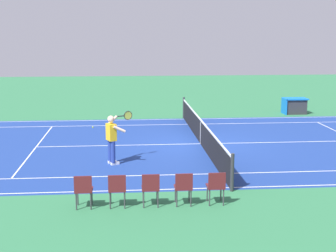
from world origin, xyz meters
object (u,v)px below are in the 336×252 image
at_px(tennis_player_near, 112,137).
at_px(equipment_cart_tarped, 294,106).
at_px(spectator_chair_2, 151,187).
at_px(spectator_chair_1, 183,186).
at_px(tennis_ball, 93,127).
at_px(spectator_chair_0, 216,185).
at_px(tennis_net, 201,132).
at_px(spectator_chair_4, 84,189).
at_px(spectator_chair_3, 117,188).

distance_m(tennis_player_near, equipment_cart_tarped, 13.31).
bearing_deg(spectator_chair_2, tennis_player_near, -75.41).
bearing_deg(equipment_cart_tarped, spectator_chair_1, 60.60).
height_order(tennis_ball, spectator_chair_0, spectator_chair_0).
xyz_separation_m(tennis_net, equipment_cart_tarped, (-6.10, -6.64, -0.05)).
relative_size(spectator_chair_2, spectator_chair_4, 1.00).
relative_size(tennis_player_near, spectator_chair_1, 1.93).
xyz_separation_m(spectator_chair_2, spectator_chair_3, (0.84, 0.00, 0.00)).
distance_m(tennis_ball, spectator_chair_4, 10.44).
height_order(tennis_player_near, spectator_chair_3, tennis_player_near).
distance_m(tennis_net, spectator_chair_0, 6.84).
height_order(spectator_chair_1, spectator_chair_3, same).
bearing_deg(spectator_chair_3, tennis_player_near, -86.70).
distance_m(tennis_player_near, spectator_chair_0, 4.98).
bearing_deg(spectator_chair_4, tennis_player_near, -98.26).
xyz_separation_m(spectator_chair_0, spectator_chair_2, (1.67, 0.00, 0.00)).
bearing_deg(equipment_cart_tarped, spectator_chair_4, 53.12).
height_order(spectator_chair_1, spectator_chair_4, same).
height_order(tennis_net, tennis_player_near, tennis_player_near).
bearing_deg(spectator_chair_1, spectator_chair_4, 0.00).
xyz_separation_m(spectator_chair_2, spectator_chair_4, (1.67, 0.00, 0.00)).
height_order(spectator_chair_0, spectator_chair_4, same).
distance_m(spectator_chair_2, spectator_chair_4, 1.67).
xyz_separation_m(tennis_net, tennis_ball, (4.48, -3.60, -0.46)).
height_order(spectator_chair_1, equipment_cart_tarped, spectator_chair_1).
bearing_deg(tennis_player_near, spectator_chair_2, 104.59).
bearing_deg(spectator_chair_0, spectator_chair_4, 0.00).
relative_size(spectator_chair_3, equipment_cart_tarped, 0.70).
height_order(tennis_net, spectator_chair_4, tennis_net).
height_order(tennis_net, spectator_chair_0, tennis_net).
height_order(spectator_chair_1, spectator_chair_2, same).
bearing_deg(spectator_chair_4, tennis_ball, -87.29).
relative_size(tennis_player_near, equipment_cart_tarped, 1.36).
height_order(tennis_net, spectator_chair_1, tennis_net).
bearing_deg(spectator_chair_4, spectator_chair_1, 180.00).
distance_m(tennis_ball, spectator_chair_3, 10.51).
relative_size(tennis_player_near, spectator_chair_2, 1.93).
distance_m(spectator_chair_4, equipment_cart_tarped, 16.81).
relative_size(spectator_chair_4, equipment_cart_tarped, 0.70).
distance_m(spectator_chair_3, equipment_cart_tarped, 16.32).
distance_m(spectator_chair_1, spectator_chair_3, 1.67).
xyz_separation_m(tennis_net, spectator_chair_1, (1.48, 6.81, 0.03)).
bearing_deg(spectator_chair_3, tennis_net, -114.82).
xyz_separation_m(tennis_net, spectator_chair_3, (3.15, 6.81, 0.03)).
bearing_deg(spectator_chair_2, spectator_chair_3, 0.00).
bearing_deg(spectator_chair_1, equipment_cart_tarped, -119.40).
distance_m(tennis_net, spectator_chair_2, 7.19).
relative_size(tennis_ball, spectator_chair_0, 0.08).
xyz_separation_m(tennis_player_near, spectator_chair_0, (-2.75, 4.13, -0.41)).
bearing_deg(equipment_cart_tarped, spectator_chair_3, 55.47).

